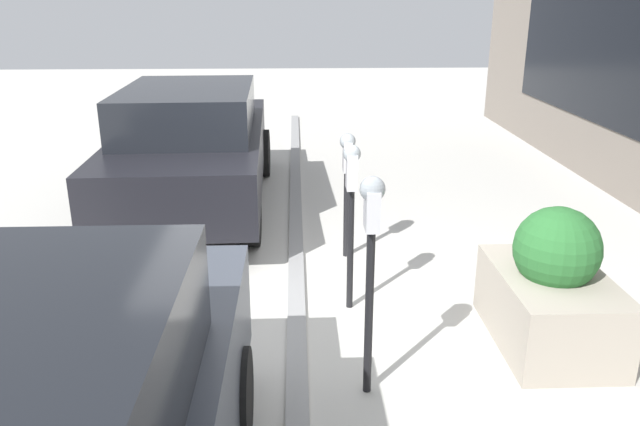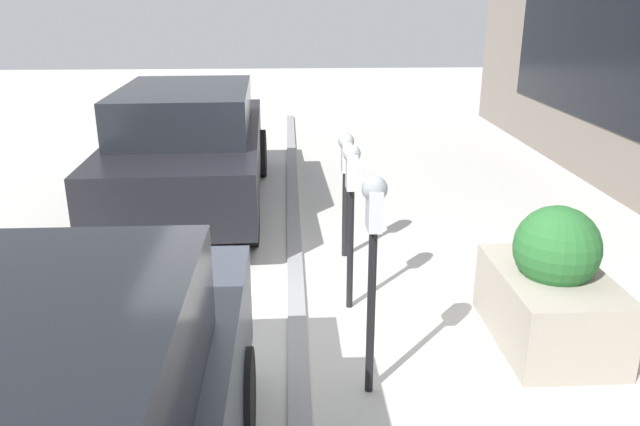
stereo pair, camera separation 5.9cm
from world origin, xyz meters
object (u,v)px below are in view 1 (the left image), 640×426
Objects in this scene: planter_box at (551,290)px; parked_car_middle at (193,144)px; parking_meter_middle at (347,169)px; parking_meter_nearest at (371,236)px; parking_meter_second at (351,192)px.

planter_box is 0.27× the size of parked_car_middle.
parking_meter_middle is 0.29× the size of parked_car_middle.
parking_meter_nearest is at bearing 178.92° from parking_meter_middle.
parking_meter_second is at bearing -150.27° from parked_car_middle.
planter_box is at bearing -68.12° from parking_meter_nearest.
parked_car_middle reaches higher than parking_meter_nearest.
parked_car_middle reaches higher than parking_meter_second.
parking_meter_second is (1.28, 0.02, -0.10)m from parking_meter_nearest.
parked_car_middle is (2.95, 1.81, -0.25)m from parking_meter_second.
parked_car_middle is at bearing 42.93° from planter_box.
parking_meter_second is 3.47m from parked_car_middle.
parking_meter_nearest is 1.23× the size of planter_box.
planter_box is 4.95m from parked_car_middle.
parking_meter_nearest is at bearing 111.88° from planter_box.
parking_meter_second is 0.32× the size of parked_car_middle.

